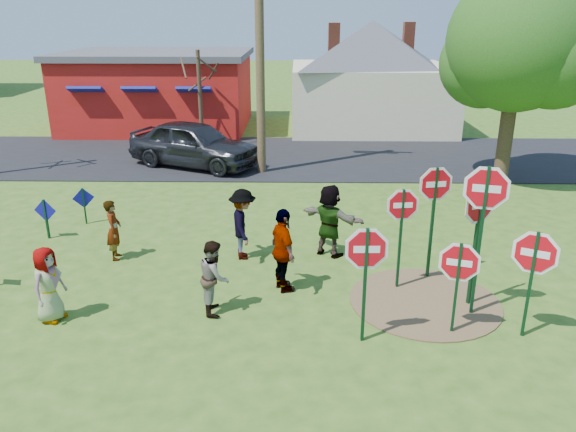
# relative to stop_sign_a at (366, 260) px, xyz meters

# --- Properties ---
(ground) EXTENTS (120.00, 120.00, 0.00)m
(ground) POSITION_rel_stop_sign_a_xyz_m (-3.00, 2.50, -1.67)
(ground) COLOR #345618
(ground) RESTS_ON ground
(road) EXTENTS (120.00, 7.50, 0.04)m
(road) POSITION_rel_stop_sign_a_xyz_m (-3.00, 14.00, -1.65)
(road) COLOR black
(road) RESTS_ON ground
(dirt_patch) EXTENTS (3.20, 3.20, 0.03)m
(dirt_patch) POSITION_rel_stop_sign_a_xyz_m (1.50, 1.50, -1.66)
(dirt_patch) COLOR brown
(dirt_patch) RESTS_ON ground
(red_building) EXTENTS (9.40, 7.69, 3.90)m
(red_building) POSITION_rel_stop_sign_a_xyz_m (-8.50, 20.49, 0.30)
(red_building) COLOR #A11910
(red_building) RESTS_ON ground
(cream_house) EXTENTS (9.40, 9.40, 6.50)m
(cream_house) POSITION_rel_stop_sign_a_xyz_m (2.50, 20.50, 1.25)
(cream_house) COLOR beige
(cream_house) RESTS_ON ground
(stop_sign_a) EXTENTS (1.08, 0.07, 2.42)m
(stop_sign_a) POSITION_rel_stop_sign_a_xyz_m (0.00, 0.00, 0.00)
(stop_sign_a) COLOR #0E331B
(stop_sign_a) RESTS_ON ground
(stop_sign_b) EXTENTS (1.03, 0.21, 2.80)m
(stop_sign_b) POSITION_rel_stop_sign_a_xyz_m (1.81, 2.70, 0.36)
(stop_sign_b) COLOR #0E331B
(stop_sign_b) RESTS_ON ground
(stop_sign_c) EXTENTS (1.15, 0.31, 3.29)m
(stop_sign_c) POSITION_rel_stop_sign_a_xyz_m (2.35, 1.03, 0.65)
(stop_sign_c) COLOR #0E331B
(stop_sign_c) RESTS_ON ground
(stop_sign_d) EXTENTS (0.97, 0.56, 2.80)m
(stop_sign_d) POSITION_rel_stop_sign_a_xyz_m (2.40, 1.42, 0.35)
(stop_sign_d) COLOR #0E331B
(stop_sign_d) RESTS_ON ground
(stop_sign_e) EXTENTS (1.00, 0.32, 2.01)m
(stop_sign_e) POSITION_rel_stop_sign_a_xyz_m (1.77, 0.32, -0.33)
(stop_sign_e) COLOR #0E331B
(stop_sign_e) RESTS_ON ground
(stop_sign_f) EXTENTS (1.00, 0.54, 2.28)m
(stop_sign_f) POSITION_rel_stop_sign_a_xyz_m (3.10, 0.23, -0.08)
(stop_sign_f) COLOR #0E331B
(stop_sign_f) RESTS_ON ground
(stop_sign_g) EXTENTS (0.95, 0.13, 2.45)m
(stop_sign_g) POSITION_rel_stop_sign_a_xyz_m (1.01, 2.16, 0.05)
(stop_sign_g) COLOR #0E331B
(stop_sign_g) RESTS_ON ground
(blue_diamond_c) EXTENTS (0.64, 0.12, 1.13)m
(blue_diamond_c) POSITION_rel_stop_sign_a_xyz_m (-8.04, 4.91, -0.98)
(blue_diamond_c) COLOR #0E331B
(blue_diamond_c) RESTS_ON ground
(blue_diamond_d) EXTENTS (0.57, 0.23, 1.09)m
(blue_diamond_d) POSITION_rel_stop_sign_a_xyz_m (-7.41, 6.04, -1.00)
(blue_diamond_d) COLOR #0E331B
(blue_diamond_d) RESTS_ON ground
(person_a) EXTENTS (0.70, 0.88, 1.57)m
(person_a) POSITION_rel_stop_sign_a_xyz_m (-6.16, 0.65, -0.88)
(person_a) COLOR #3D4D80
(person_a) RESTS_ON ground
(person_b) EXTENTS (0.46, 0.61, 1.54)m
(person_b) POSITION_rel_stop_sign_a_xyz_m (-5.79, 3.63, -0.90)
(person_b) COLOR #277866
(person_b) RESTS_ON ground
(person_c) EXTENTS (0.68, 0.82, 1.56)m
(person_c) POSITION_rel_stop_sign_a_xyz_m (-2.92, 1.06, -0.89)
(person_c) COLOR brown
(person_c) RESTS_ON ground
(person_d) EXTENTS (0.84, 1.25, 1.79)m
(person_d) POSITION_rel_stop_sign_a_xyz_m (-2.59, 3.73, -0.77)
(person_d) COLOR #38383D
(person_d) RESTS_ON ground
(person_e) EXTENTS (0.86, 1.21, 1.91)m
(person_e) POSITION_rel_stop_sign_a_xyz_m (-1.54, 2.00, -0.71)
(person_e) COLOR #4A2D53
(person_e) RESTS_ON ground
(person_f) EXTENTS (1.75, 1.41, 1.87)m
(person_f) POSITION_rel_stop_sign_a_xyz_m (-0.43, 3.94, -0.74)
(person_f) COLOR #1B4A30
(person_f) RESTS_ON ground
(suv) EXTENTS (5.66, 4.10, 1.79)m
(suv) POSITION_rel_stop_sign_a_xyz_m (-5.33, 12.40, -0.73)
(suv) COLOR #323237
(suv) RESTS_ON road
(utility_pole) EXTENTS (2.53, 0.33, 10.32)m
(utility_pole) POSITION_rel_stop_sign_a_xyz_m (-2.61, 11.64, 3.76)
(utility_pole) COLOR #4C3823
(utility_pole) RESTS_ON ground
(leafy_tree) EXTENTS (5.12, 4.67, 7.27)m
(leafy_tree) POSITION_rel_stop_sign_a_xyz_m (6.12, 10.20, 3.01)
(leafy_tree) COLOR #382819
(leafy_tree) RESTS_ON ground
(bare_tree_east) EXTENTS (1.80, 1.80, 4.26)m
(bare_tree_east) POSITION_rel_stop_sign_a_xyz_m (-5.60, 15.98, 1.09)
(bare_tree_east) COLOR #382819
(bare_tree_east) RESTS_ON ground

